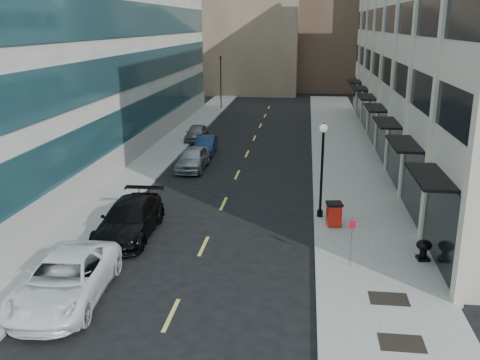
% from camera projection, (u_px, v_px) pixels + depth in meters
% --- Properties ---
extents(ground, '(160.00, 160.00, 0.00)m').
position_uv_depth(ground, '(155.00, 348.00, 16.59)').
color(ground, black).
rests_on(ground, ground).
extents(sidewalk_right, '(5.00, 80.00, 0.15)m').
position_uv_depth(sidewalk_right, '(351.00, 177.00, 34.73)').
color(sidewalk_right, gray).
rests_on(sidewalk_right, ground).
extents(sidewalk_left, '(3.00, 80.00, 0.15)m').
position_uv_depth(sidewalk_left, '(143.00, 171.00, 36.37)').
color(sidewalk_left, gray).
rests_on(sidewalk_left, ground).
extents(building_left, '(16.14, 46.00, 20.00)m').
position_uv_depth(building_left, '(44.00, 20.00, 41.36)').
color(building_left, white).
rests_on(building_left, ground).
extents(skyline_tan_far, '(12.00, 14.00, 22.00)m').
position_uv_depth(skyline_tan_far, '(198.00, 15.00, 89.41)').
color(skyline_tan_far, '#9C7E66').
rests_on(skyline_tan_far, ground).
extents(skyline_stone, '(10.00, 14.00, 20.00)m').
position_uv_depth(skyline_stone, '(407.00, 21.00, 74.52)').
color(skyline_stone, '#BBB29F').
rests_on(skyline_stone, ground).
extents(grate_mid, '(1.40, 1.00, 0.01)m').
position_uv_depth(grate_mid, '(402.00, 343.00, 16.61)').
color(grate_mid, black).
rests_on(grate_mid, sidewalk_right).
extents(grate_far, '(1.40, 1.00, 0.01)m').
position_uv_depth(grate_far, '(389.00, 299.00, 19.27)').
color(grate_far, black).
rests_on(grate_far, sidewalk_right).
extents(road_centerline, '(0.15, 68.20, 0.01)m').
position_uv_depth(road_centerline, '(231.00, 188.00, 32.78)').
color(road_centerline, '#D8CC4C').
rests_on(road_centerline, ground).
extents(traffic_signal, '(0.66, 0.66, 6.98)m').
position_uv_depth(traffic_signal, '(221.00, 60.00, 61.33)').
color(traffic_signal, black).
rests_on(traffic_signal, ground).
extents(car_white_van, '(3.20, 6.20, 1.67)m').
position_uv_depth(car_white_van, '(65.00, 279.00, 19.24)').
color(car_white_van, white).
rests_on(car_white_van, ground).
extents(car_black_pickup, '(2.52, 5.87, 1.69)m').
position_uv_depth(car_black_pickup, '(130.00, 219.00, 25.17)').
color(car_black_pickup, black).
rests_on(car_black_pickup, ground).
extents(car_silver_sedan, '(1.88, 4.58, 1.56)m').
position_uv_depth(car_silver_sedan, '(193.00, 158.00, 36.74)').
color(car_silver_sedan, '#93969B').
rests_on(car_silver_sedan, ground).
extents(car_blue_sedan, '(1.65, 4.18, 1.35)m').
position_uv_depth(car_blue_sedan, '(205.00, 145.00, 41.24)').
color(car_blue_sedan, navy).
rests_on(car_blue_sedan, ground).
extents(car_grey_sedan, '(1.69, 4.09, 1.39)m').
position_uv_depth(car_grey_sedan, '(197.00, 133.00, 45.65)').
color(car_grey_sedan, slate).
rests_on(car_grey_sedan, ground).
extents(trash_bin, '(0.84, 0.88, 1.20)m').
position_uv_depth(trash_bin, '(334.00, 213.00, 26.07)').
color(trash_bin, red).
rests_on(trash_bin, sidewalk_right).
extents(lamppost, '(0.41, 0.41, 4.93)m').
position_uv_depth(lamppost, '(322.00, 162.00, 26.69)').
color(lamppost, black).
rests_on(lamppost, sidewalk_right).
extents(sign_post, '(0.25, 0.07, 2.13)m').
position_uv_depth(sign_post, '(352.00, 234.00, 21.47)').
color(sign_post, slate).
rests_on(sign_post, sidewalk_right).
extents(urn_planter, '(0.64, 0.64, 0.89)m').
position_uv_depth(urn_planter, '(424.00, 248.00, 22.31)').
color(urn_planter, black).
rests_on(urn_planter, sidewalk_right).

